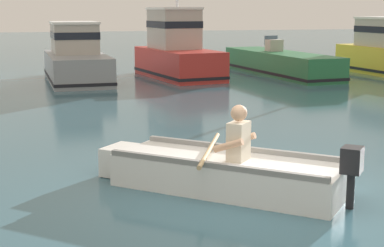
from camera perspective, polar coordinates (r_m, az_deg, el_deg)
ground_plane at (r=7.46m, az=5.65°, el=-8.06°), size 120.00×120.00×0.00m
rowboat_with_person at (r=8.07m, az=3.03°, el=-4.67°), size 3.16×2.96×1.19m
moored_boat_grey at (r=20.66m, az=-11.14°, el=6.13°), size 2.10×5.02×2.01m
moored_boat_red at (r=21.38m, az=-1.46°, el=6.95°), size 2.56×4.70×4.25m
moored_boat_green at (r=22.57m, az=8.48°, el=5.73°), size 2.23×6.81×1.43m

